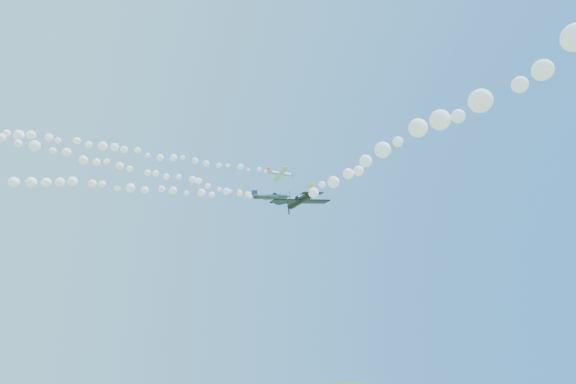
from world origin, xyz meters
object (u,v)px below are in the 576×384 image
plane_grey (271,197)px  plane_black (300,200)px  plane_white (280,174)px  plane_navy (285,202)px

plane_grey → plane_black: bearing=-94.6°
plane_black → plane_white: bearing=-20.9°
plane_navy → plane_grey: (-9.68, -10.24, -3.08)m
plane_navy → plane_black: plane_navy is taller
plane_white → plane_black: (-20.89, -38.71, -19.58)m
plane_white → plane_navy: (0.58, -1.19, -6.93)m
plane_white → plane_grey: size_ratio=0.83×
plane_black → plane_grey: bearing=-15.9°
plane_navy → plane_black: size_ratio=0.80×
plane_navy → plane_black: 45.04m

